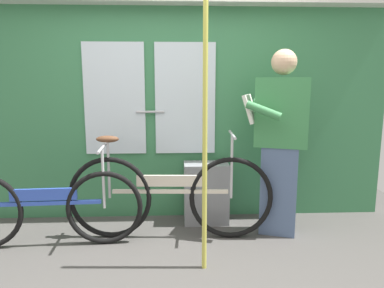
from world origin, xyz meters
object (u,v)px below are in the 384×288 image
object	(u,v)px
trash_bin_by_wall	(206,193)
handrail_pole	(205,130)
bicycle_leaning_behind	(43,207)
bicycle_near_door	(169,195)
passenger_reading_newspaper	(280,140)

from	to	relation	value
trash_bin_by_wall	handrail_pole	xyz separation A→B (m)	(-0.09, -0.91, 0.76)
bicycle_leaning_behind	bicycle_near_door	bearing A→B (deg)	3.91
bicycle_leaning_behind	passenger_reading_newspaper	xyz separation A→B (m)	(2.05, 0.19, 0.53)
handrail_pole	trash_bin_by_wall	bearing A→B (deg)	84.37
bicycle_leaning_behind	passenger_reading_newspaper	bearing A→B (deg)	2.24
bicycle_near_door	passenger_reading_newspaper	world-z (taller)	passenger_reading_newspaper
bicycle_near_door	bicycle_leaning_behind	distance (m)	1.07
passenger_reading_newspaper	handrail_pole	bearing A→B (deg)	59.94
bicycle_leaning_behind	handrail_pole	world-z (taller)	handrail_pole
trash_bin_by_wall	bicycle_near_door	bearing A→B (deg)	-134.85
bicycle_near_door	passenger_reading_newspaper	size ratio (longest dim) A/B	1.09
bicycle_near_door	handrail_pole	xyz separation A→B (m)	(0.27, -0.55, 0.66)
passenger_reading_newspaper	bicycle_near_door	bearing A→B (deg)	23.22
handrail_pole	bicycle_near_door	bearing A→B (deg)	115.94
bicycle_near_door	trash_bin_by_wall	xyz separation A→B (m)	(0.36, 0.36, -0.09)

